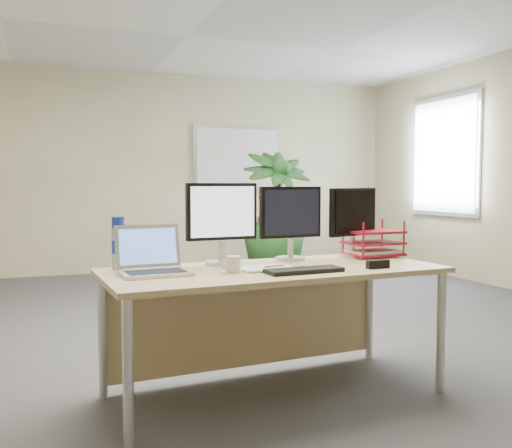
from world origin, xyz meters
name	(u,v)px	position (x,y,z in m)	size (l,w,h in m)	color
floor	(258,348)	(0.00, 0.00, 0.00)	(8.00, 8.00, 0.00)	#404044
back_wall	(154,172)	(0.00, 4.00, 1.35)	(7.00, 0.04, 2.70)	tan
whiteboard	(238,159)	(1.20, 3.97, 1.55)	(1.30, 0.04, 0.95)	silver
window	(444,156)	(3.47, 2.30, 1.55)	(0.04, 1.30, 1.55)	silver
desk	(266,292)	(-0.25, -0.79, 0.57)	(1.92, 0.90, 0.72)	#D0B57B
floor_plant	(275,222)	(1.10, 2.34, 0.75)	(0.84, 0.84, 1.50)	#163B15
monitor_left	(222,218)	(-0.47, -0.65, 0.99)	(0.43, 0.19, 0.47)	silver
monitor_right	(291,218)	(-0.02, -0.61, 0.98)	(0.41, 0.18, 0.45)	silver
monitor_dark	(353,217)	(0.43, -0.60, 0.97)	(0.39, 0.18, 0.44)	silver
laptop	(152,262)	(-0.91, -0.84, 0.78)	(0.36, 0.32, 0.25)	silver
keyboard	(304,270)	(-0.15, -1.09, 0.73)	(0.42, 0.14, 0.02)	black
coffee_mug	(233,264)	(-0.51, -0.95, 0.76)	(0.11, 0.08, 0.09)	white
spiral_notebook	(266,268)	(-0.30, -0.91, 0.73)	(0.30, 0.22, 0.01)	white
orange_pen	(275,266)	(-0.25, -0.92, 0.74)	(0.01, 0.01, 0.13)	orange
yellow_highlighter	(305,267)	(-0.08, -0.95, 0.73)	(0.02, 0.02, 0.13)	yellow
water_bottle	(119,244)	(-1.06, -0.62, 0.86)	(0.07, 0.07, 0.29)	silver
letter_tray	(373,245)	(0.56, -0.63, 0.79)	(0.36, 0.28, 0.16)	#A81426
stapler	(378,264)	(0.29, -1.10, 0.74)	(0.14, 0.04, 0.05)	black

